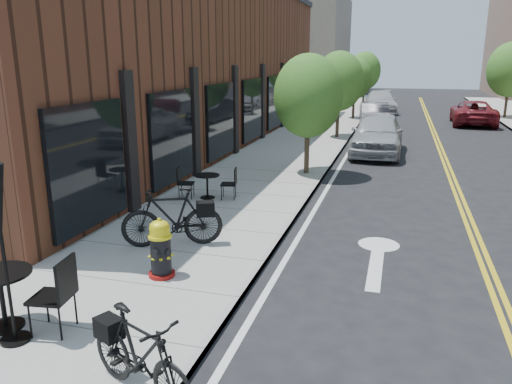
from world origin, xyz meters
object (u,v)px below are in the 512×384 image
(fire_hydrant, at_px, (161,249))
(parked_car_c, at_px, (380,102))
(parked_car_a, at_px, (377,134))
(parked_car_far, at_px, (473,113))
(bistro_set_b, at_px, (1,292))
(bistro_set_c, at_px, (207,183))
(bicycle_left, at_px, (172,217))
(parked_car_b, at_px, (374,115))
(bicycle_right, at_px, (140,356))

(fire_hydrant, bearing_deg, parked_car_c, 104.42)
(parked_car_a, xyz_separation_m, parked_car_far, (4.89, 10.92, -0.13))
(bistro_set_b, height_order, bistro_set_c, bistro_set_b)
(bicycle_left, xyz_separation_m, parked_car_b, (2.84, 19.80, -0.04))
(parked_car_c, bearing_deg, bicycle_left, -101.41)
(bistro_set_b, xyz_separation_m, parked_car_far, (9.19, 26.34, 0.04))
(parked_car_b, relative_size, parked_car_far, 0.83)
(fire_hydrant, relative_size, parked_car_a, 0.22)
(parked_car_b, bearing_deg, bicycle_right, -99.91)
(bistro_set_c, bearing_deg, bicycle_left, -91.35)
(parked_car_c, bearing_deg, bicycle_right, -97.72)
(bicycle_right, height_order, parked_car_c, parked_car_c)
(bistro_set_c, xyz_separation_m, parked_car_a, (4.01, 8.40, 0.28))
(bistro_set_c, bearing_deg, bistro_set_b, -103.87)
(bicycle_right, distance_m, parked_car_a, 16.32)
(parked_car_b, distance_m, parked_car_c, 8.30)
(bicycle_left, bearing_deg, bistro_set_c, 165.77)
(parked_car_a, bearing_deg, parked_car_far, 66.57)
(bicycle_left, relative_size, parked_car_c, 0.38)
(bicycle_left, height_order, bistro_set_c, bicycle_left)
(fire_hydrant, height_order, parked_car_c, parked_car_c)
(parked_car_a, distance_m, parked_car_c, 16.22)
(fire_hydrant, relative_size, bistro_set_b, 0.52)
(parked_car_b, xyz_separation_m, parked_car_far, (5.43, 3.01, 0.01))
(bicycle_left, xyz_separation_m, parked_car_a, (3.39, 11.88, 0.10))
(bicycle_right, distance_m, bistro_set_b, 2.71)
(parked_car_c, relative_size, parked_car_far, 1.04)
(bicycle_left, xyz_separation_m, bistro_set_b, (-0.91, -3.53, -0.06))
(fire_hydrant, distance_m, bicycle_left, 1.45)
(bicycle_left, bearing_deg, fire_hydrant, -7.04)
(bicycle_left, distance_m, bistro_set_c, 3.55)
(bistro_set_b, xyz_separation_m, bistro_set_c, (0.29, 7.02, -0.12))
(bistro_set_c, bearing_deg, parked_car_b, 66.47)
(parked_car_a, bearing_deg, bicycle_left, -105.23)
(bistro_set_c, relative_size, parked_car_far, 0.32)
(bicycle_right, height_order, bistro_set_b, bistro_set_b)
(bistro_set_c, height_order, parked_car_c, parked_car_c)
(bicycle_left, distance_m, bistro_set_b, 3.65)
(bistro_set_c, xyz_separation_m, parked_car_far, (8.90, 19.32, 0.16))
(bicycle_right, height_order, bistro_set_c, bicycle_right)
(bistro_set_c, xyz_separation_m, parked_car_b, (3.47, 16.31, 0.15))
(bicycle_right, bearing_deg, fire_hydrant, 46.64)
(fire_hydrant, xyz_separation_m, bistro_set_c, (-1.06, 4.86, -0.08))
(fire_hydrant, distance_m, bicycle_right, 3.22)
(fire_hydrant, xyz_separation_m, bicycle_right, (1.24, -2.97, 0.02))
(fire_hydrant, bearing_deg, bistro_set_b, -103.01)
(fire_hydrant, distance_m, parked_car_a, 13.59)
(bicycle_left, xyz_separation_m, parked_car_far, (8.27, 22.81, -0.02))
(fire_hydrant, relative_size, bicycle_left, 0.52)
(bicycle_left, distance_m, parked_car_b, 20.00)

